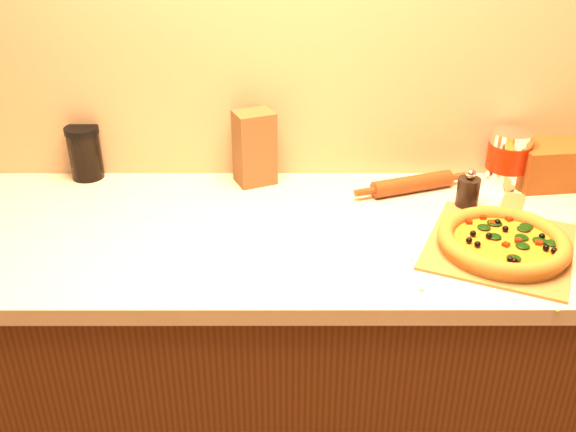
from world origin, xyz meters
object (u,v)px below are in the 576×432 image
(rolling_pin, at_px, (412,184))
(pepper_grinder, at_px, (468,192))
(dark_jar, at_px, (85,152))
(pizza_peel, at_px, (500,243))
(pizza, at_px, (503,242))
(coffee_canister, at_px, (508,158))

(rolling_pin, bearing_deg, pepper_grinder, -36.44)
(rolling_pin, xyz_separation_m, dark_jar, (-0.92, 0.10, 0.05))
(pizza_peel, distance_m, pepper_grinder, 0.20)
(pizza_peel, distance_m, pizza, 0.04)
(pepper_grinder, relative_size, rolling_pin, 0.33)
(pepper_grinder, xyz_separation_m, coffee_canister, (0.14, 0.14, 0.04))
(coffee_canister, bearing_deg, pepper_grinder, -135.70)
(rolling_pin, bearing_deg, coffee_canister, 9.35)
(pizza, height_order, rolling_pin, pizza)
(rolling_pin, bearing_deg, pizza_peel, -60.35)
(pepper_grinder, height_order, rolling_pin, pepper_grinder)
(pepper_grinder, bearing_deg, dark_jar, 169.68)
(pizza, bearing_deg, coffee_canister, 72.78)
(pepper_grinder, distance_m, dark_jar, 1.06)
(pizza, distance_m, pepper_grinder, 0.23)
(pizza_peel, relative_size, pepper_grinder, 4.66)
(coffee_canister, bearing_deg, dark_jar, 177.47)
(pizza, xyz_separation_m, pepper_grinder, (-0.03, 0.22, 0.02))
(pepper_grinder, height_order, dark_jar, dark_jar)
(pizza, relative_size, pepper_grinder, 2.72)
(pizza_peel, xyz_separation_m, pepper_grinder, (-0.04, 0.19, 0.04))
(dark_jar, bearing_deg, pizza, -21.08)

